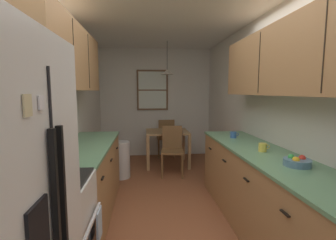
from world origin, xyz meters
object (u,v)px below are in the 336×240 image
object	(u,v)px
mug_spare	(263,147)
table_serving_bowl	(171,130)
dining_chair_near	(172,148)
mug_by_coffeemaker	(233,135)
dining_chair_far	(166,136)
storage_canister	(63,154)
trash_bin	(121,160)
microwave_over_range	(14,65)
dining_table	(167,137)
fruit_bowl	(297,162)

from	to	relation	value
mug_spare	table_serving_bowl	world-z (taller)	mug_spare
dining_chair_near	mug_by_coffeemaker	bearing A→B (deg)	-58.33
dining_chair_far	mug_spare	size ratio (longest dim) A/B	7.37
dining_chair_near	storage_canister	size ratio (longest dim) A/B	5.17
dining_chair_near	storage_canister	bearing A→B (deg)	-119.39
mug_by_coffeemaker	mug_spare	bearing A→B (deg)	-87.51
storage_canister	dining_chair_far	bearing A→B (deg)	70.10
mug_spare	trash_bin	bearing A→B (deg)	132.43
dining_chair_near	table_serving_bowl	size ratio (longest dim) A/B	4.34
trash_bin	microwave_over_range	bearing A→B (deg)	-98.95
dining_table	table_serving_bowl	world-z (taller)	table_serving_bowl
dining_chair_far	table_serving_bowl	bearing A→B (deg)	-86.14
dining_chair_far	storage_canister	bearing A→B (deg)	-109.90
trash_bin	fruit_bowl	size ratio (longest dim) A/B	2.91
mug_by_coffeemaker	storage_canister	bearing A→B (deg)	-152.45
fruit_bowl	trash_bin	bearing A→B (deg)	126.37
dining_chair_far	table_serving_bowl	xyz separation A→B (m)	(0.04, -0.65, 0.25)
dining_chair_near	table_serving_bowl	distance (m)	0.59
dining_table	table_serving_bowl	distance (m)	0.18
mug_spare	mug_by_coffeemaker	bearing A→B (deg)	92.49
dining_chair_near	mug_spare	bearing A→B (deg)	-68.76
dining_table	trash_bin	distance (m)	1.16
mug_by_coffeemaker	dining_table	bearing A→B (deg)	113.29
dining_chair_far	table_serving_bowl	world-z (taller)	dining_chair_far
table_serving_bowl	dining_table	bearing A→B (deg)	138.78
dining_chair_near	trash_bin	distance (m)	0.95
fruit_bowl	table_serving_bowl	world-z (taller)	fruit_bowl
dining_chair_near	storage_canister	distance (m)	2.56
microwave_over_range	trash_bin	world-z (taller)	microwave_over_range
microwave_over_range	table_serving_bowl	distance (m)	3.63
microwave_over_range	dining_table	size ratio (longest dim) A/B	0.66
table_serving_bowl	dining_chair_near	bearing A→B (deg)	-93.58
dining_table	mug_by_coffeemaker	distance (m)	1.95
dining_table	dining_chair_near	distance (m)	0.60
microwave_over_range	table_serving_bowl	size ratio (longest dim) A/B	2.80
mug_spare	table_serving_bowl	xyz separation A→B (m)	(-0.72, 2.47, -0.19)
microwave_over_range	table_serving_bowl	bearing A→B (deg)	66.91
microwave_over_range	mug_by_coffeemaker	distance (m)	2.67
microwave_over_range	dining_chair_far	size ratio (longest dim) A/B	0.64
dining_table	trash_bin	world-z (taller)	dining_table
dining_chair_far	trash_bin	distance (m)	1.59
trash_bin	mug_spare	distance (m)	2.57
mug_by_coffeemaker	table_serving_bowl	world-z (taller)	mug_by_coffeemaker
storage_canister	fruit_bowl	distance (m)	2.05
dining_table	fruit_bowl	bearing A→B (deg)	-74.55
dining_table	dining_chair_far	size ratio (longest dim) A/B	0.97
mug_by_coffeemaker	trash_bin	bearing A→B (deg)	147.03
storage_canister	table_serving_bowl	size ratio (longest dim) A/B	0.84
microwave_over_range	storage_canister	world-z (taller)	microwave_over_range
microwave_over_range	fruit_bowl	size ratio (longest dim) A/B	2.57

